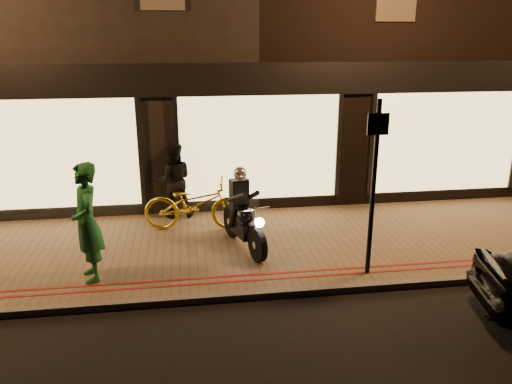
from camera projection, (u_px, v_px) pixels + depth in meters
The scene contains 10 objects.
ground at pixel (296, 297), 8.10m from camera, with size 90.00×90.00×0.00m, color black.
sidewalk at pixel (274, 245), 9.97m from camera, with size 50.00×4.00×0.12m, color brown.
kerb_stone at pixel (295, 292), 8.13m from camera, with size 50.00×0.14×0.12m, color #59544C.
red_kerb_lines at pixel (289, 275), 8.58m from camera, with size 50.00×0.26×0.01m.
building_row at pixel (235, 29), 15.30m from camera, with size 48.00×10.11×8.50m.
motorcycle at pixel (243, 217), 9.55m from camera, with size 0.75×1.90×1.59m.
sign_post at pixel (374, 180), 8.18m from camera, with size 0.35×0.08×3.00m.
bicycle_gold at pixel (195, 204), 10.46m from camera, with size 0.74×2.13×1.12m, color gold.
person_green at pixel (87, 223), 8.18m from camera, with size 0.74×0.48×2.02m, color #1B672D.
person_dark at pixel (174, 180), 11.13m from camera, with size 0.83×0.64×1.70m, color black.
Camera 1 is at (-1.67, -7.04, 4.07)m, focal length 35.00 mm.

